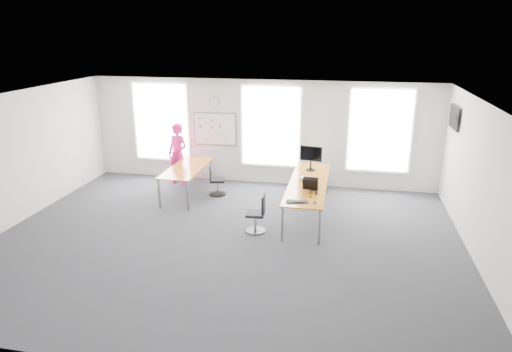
% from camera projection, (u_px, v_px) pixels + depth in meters
% --- Properties ---
extents(floor, '(10.00, 10.00, 0.00)m').
position_uv_depth(floor, '(226.00, 240.00, 9.81)').
color(floor, '#232428').
rests_on(floor, ground).
extents(ceiling, '(10.00, 10.00, 0.00)m').
position_uv_depth(ceiling, '(223.00, 101.00, 8.88)').
color(ceiling, silver).
rests_on(ceiling, ground).
extents(wall_back, '(10.00, 0.00, 10.00)m').
position_uv_depth(wall_back, '(261.00, 132.00, 13.08)').
color(wall_back, silver).
rests_on(wall_back, ground).
extents(wall_front, '(10.00, 0.00, 10.00)m').
position_uv_depth(wall_front, '(140.00, 270.00, 5.61)').
color(wall_front, silver).
rests_on(wall_front, ground).
extents(wall_left, '(0.00, 10.00, 10.00)m').
position_uv_depth(wall_left, '(10.00, 161.00, 10.28)').
color(wall_left, silver).
rests_on(wall_left, ground).
extents(wall_right, '(0.00, 10.00, 10.00)m').
position_uv_depth(wall_right, '(486.00, 190.00, 8.41)').
color(wall_right, silver).
rests_on(wall_right, ground).
extents(window_left, '(1.60, 0.06, 2.20)m').
position_uv_depth(window_left, '(161.00, 122.00, 13.55)').
color(window_left, white).
rests_on(window_left, wall_back).
extents(window_mid, '(1.60, 0.06, 2.20)m').
position_uv_depth(window_mid, '(271.00, 126.00, 12.93)').
color(window_mid, white).
rests_on(window_mid, wall_back).
extents(window_right, '(1.60, 0.06, 2.20)m').
position_uv_depth(window_right, '(380.00, 131.00, 12.37)').
color(window_right, white).
rests_on(window_right, wall_back).
extents(desk_right, '(0.90, 3.36, 0.82)m').
position_uv_depth(desk_right, '(308.00, 184.00, 10.98)').
color(desk_right, '#A96A27').
rests_on(desk_right, ground).
extents(desk_left, '(0.88, 2.19, 0.80)m').
position_uv_depth(desk_left, '(187.00, 170.00, 12.24)').
color(desk_left, '#A96A27').
rests_on(desk_left, ground).
extents(chair_right, '(0.46, 0.46, 0.87)m').
position_uv_depth(chair_right, '(258.00, 216.00, 10.13)').
color(chair_right, black).
rests_on(chair_right, ground).
extents(chair_left, '(0.47, 0.46, 0.86)m').
position_uv_depth(chair_left, '(216.00, 181.00, 12.40)').
color(chair_left, black).
rests_on(chair_left, ground).
extents(person, '(0.76, 0.62, 1.79)m').
position_uv_depth(person, '(178.00, 154.00, 13.12)').
color(person, '#DA186E').
rests_on(person, ground).
extents(whiteboard, '(1.20, 0.03, 0.90)m').
position_uv_depth(whiteboard, '(215.00, 129.00, 13.29)').
color(whiteboard, silver).
rests_on(whiteboard, wall_back).
extents(wall_clock, '(0.30, 0.04, 0.30)m').
position_uv_depth(wall_clock, '(214.00, 102.00, 13.04)').
color(wall_clock, gray).
rests_on(wall_clock, wall_back).
extents(tv, '(0.06, 0.90, 0.55)m').
position_uv_depth(tv, '(455.00, 117.00, 10.97)').
color(tv, black).
rests_on(tv, wall_right).
extents(keyboard, '(0.48, 0.30, 0.02)m').
position_uv_depth(keyboard, '(297.00, 202.00, 9.70)').
color(keyboard, black).
rests_on(keyboard, desk_right).
extents(mouse, '(0.08, 0.13, 0.05)m').
position_uv_depth(mouse, '(315.00, 202.00, 9.64)').
color(mouse, black).
rests_on(mouse, desk_right).
extents(lens_cap, '(0.06, 0.06, 0.01)m').
position_uv_depth(lens_cap, '(311.00, 197.00, 9.99)').
color(lens_cap, black).
rests_on(lens_cap, desk_right).
extents(headphones, '(0.17, 0.09, 0.10)m').
position_uv_depth(headphones, '(313.00, 193.00, 10.14)').
color(headphones, black).
rests_on(headphones, desk_right).
extents(laptop_sleeve, '(0.36, 0.23, 0.29)m').
position_uv_depth(laptop_sleeve, '(310.00, 184.00, 10.41)').
color(laptop_sleeve, black).
rests_on(laptop_sleeve, desk_right).
extents(paper_stack, '(0.33, 0.28, 0.10)m').
position_uv_depth(paper_stack, '(306.00, 179.00, 11.03)').
color(paper_stack, '#F4EBC3').
rests_on(paper_stack, desk_right).
extents(monitor, '(0.58, 0.24, 0.65)m').
position_uv_depth(monitor, '(311.00, 156.00, 11.76)').
color(monitor, black).
rests_on(monitor, desk_right).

